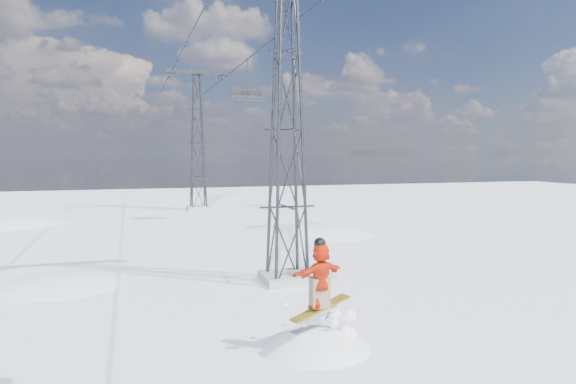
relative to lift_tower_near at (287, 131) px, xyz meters
name	(u,v)px	position (x,y,z in m)	size (l,w,h in m)	color
ground	(362,376)	(-0.80, -8.00, -5.47)	(120.00, 120.00, 0.00)	white
lift_tower_near	(287,131)	(0.00, 0.00, 0.00)	(5.20, 1.80, 11.43)	#999999
lift_tower_far	(198,143)	(0.00, 25.00, 0.00)	(5.20, 1.80, 11.43)	#999999
haul_cables	(227,43)	(0.00, 11.50, 5.38)	(4.46, 51.00, 0.06)	black
lift_chair_mid	(247,93)	(2.20, 16.12, 3.19)	(2.21, 0.63, 2.74)	black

